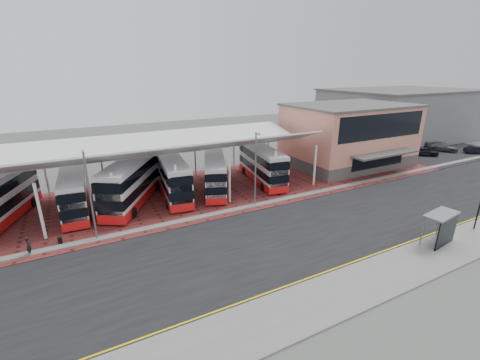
{
  "coord_description": "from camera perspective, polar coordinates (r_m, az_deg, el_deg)",
  "views": [
    {
      "loc": [
        -14.4,
        -21.59,
        14.13
      ],
      "look_at": [
        0.82,
        7.56,
        2.77
      ],
      "focal_mm": 24.0,
      "sensor_mm": 36.0,
      "label": 1
    }
  ],
  "objects": [
    {
      "name": "pedestrian",
      "position": [
        30.95,
        -33.42,
        -9.75
      ],
      "size": [
        0.48,
        0.64,
        1.6
      ],
      "primitive_type": "imported",
      "rotation": [
        0.0,
        0.0,
        1.75
      ],
      "color": "black",
      "rests_on": "forecourt"
    },
    {
      "name": "bus_5",
      "position": [
        42.16,
        3.9,
        2.75
      ],
      "size": [
        4.3,
        11.32,
        4.55
      ],
      "rotation": [
        0.0,
        0.0,
        -0.16
      ],
      "color": "silver",
      "rests_on": "forecourt"
    },
    {
      "name": "yellow_line_near",
      "position": [
        24.88,
        14.58,
        -16.17
      ],
      "size": [
        120.0,
        0.12,
        0.01
      ],
      "primitive_type": "cube",
      "color": "#EACB00",
      "rests_on": "road"
    },
    {
      "name": "lamp_east",
      "position": [
        33.77,
        2.79,
        2.23
      ],
      "size": [
        0.16,
        0.9,
        8.07
      ],
      "color": "slate",
      "rests_on": "ground"
    },
    {
      "name": "carpark_car_b",
      "position": [
        69.09,
        32.22,
        5.03
      ],
      "size": [
        4.67,
        5.53,
        1.52
      ],
      "primitive_type": "imported",
      "rotation": [
        0.0,
        0.0,
        0.59
      ],
      "color": "#45484C",
      "rests_on": "carpark_surface"
    },
    {
      "name": "bus_3",
      "position": [
        37.89,
        -11.91,
        0.43
      ],
      "size": [
        3.74,
        11.11,
        4.49
      ],
      "rotation": [
        0.0,
        0.0,
        -0.11
      ],
      "color": "silver",
      "rests_on": "forecourt"
    },
    {
      "name": "carpark_car_a",
      "position": [
        63.77,
        29.89,
        4.5
      ],
      "size": [
        4.67,
        4.23,
        1.54
      ],
      "primitive_type": "imported",
      "rotation": [
        0.0,
        0.0,
        0.9
      ],
      "color": "black",
      "rests_on": "carpark_surface"
    },
    {
      "name": "sidewalk",
      "position": [
        23.74,
        17.94,
        -18.33
      ],
      "size": [
        120.0,
        4.0,
        0.14
      ],
      "primitive_type": "cube",
      "color": "slate",
      "rests_on": "ground"
    },
    {
      "name": "warehouse",
      "position": [
        77.8,
        26.57,
        10.48
      ],
      "size": [
        30.5,
        20.5,
        10.25
      ],
      "color": "slate",
      "rests_on": "ground"
    },
    {
      "name": "bus_shelter",
      "position": [
        32.0,
        32.63,
        -6.75
      ],
      "size": [
        3.55,
        1.99,
        2.71
      ],
      "rotation": [
        0.0,
        0.0,
        0.13
      ],
      "color": "black",
      "rests_on": "sidewalk"
    },
    {
      "name": "bus_1",
      "position": [
        37.15,
        -27.34,
        -1.97
      ],
      "size": [
        2.91,
        10.3,
        4.21
      ],
      "rotation": [
        0.0,
        0.0,
        -0.05
      ],
      "color": "silver",
      "rests_on": "forecourt"
    },
    {
      "name": "suitcase",
      "position": [
        31.67,
        -29.35,
        -9.4
      ],
      "size": [
        0.34,
        0.24,
        0.57
      ],
      "primitive_type": "cube",
      "color": "black",
      "rests_on": "forecourt"
    },
    {
      "name": "forecourt",
      "position": [
        40.79,
        -2.06,
        -1.17
      ],
      "size": [
        72.0,
        16.0,
        0.06
      ],
      "primitive_type": "cube",
      "color": "maroon",
      "rests_on": "ground"
    },
    {
      "name": "canopy",
      "position": [
        37.44,
        -13.97,
        5.64
      ],
      "size": [
        37.0,
        11.63,
        7.07
      ],
      "color": "white",
      "rests_on": "ground"
    },
    {
      "name": "road",
      "position": [
        28.82,
        6.56,
        -10.41
      ],
      "size": [
        120.0,
        14.0,
        0.02
      ],
      "primitive_type": "cube",
      "color": "black",
      "rests_on": "ground"
    },
    {
      "name": "north_kerb",
      "position": [
        34.31,
        -0.16,
        -5.13
      ],
      "size": [
        120.0,
        0.8,
        0.14
      ],
      "primitive_type": "cube",
      "color": "slate",
      "rests_on": "ground"
    },
    {
      "name": "carpark_surface",
      "position": [
        67.88,
        33.27,
        3.94
      ],
      "size": [
        22.0,
        10.0,
        0.08
      ],
      "primitive_type": "cube",
      "color": "black",
      "rests_on": "ground"
    },
    {
      "name": "yellow_line_far",
      "position": [
        25.06,
        14.11,
        -15.85
      ],
      "size": [
        120.0,
        0.12,
        0.01
      ],
      "primitive_type": "cube",
      "color": "#EACB00",
      "rests_on": "road"
    },
    {
      "name": "bus_2",
      "position": [
        36.97,
        -18.62,
        -0.32
      ],
      "size": [
        8.41,
        11.63,
        4.9
      ],
      "rotation": [
        0.0,
        0.0,
        -0.53
      ],
      "color": "silver",
      "rests_on": "forecourt"
    },
    {
      "name": "carpark_car_c",
      "position": [
        70.54,
        36.43,
        4.36
      ],
      "size": [
        3.98,
        2.98,
        1.25
      ],
      "primitive_type": "imported",
      "rotation": [
        0.0,
        0.0,
        1.07
      ],
      "color": "black",
      "rests_on": "carpark_surface"
    },
    {
      "name": "terminal",
      "position": [
        52.44,
        18.77,
        7.65
      ],
      "size": [
        18.4,
        14.4,
        9.25
      ],
      "color": "#4E4B49",
      "rests_on": "ground"
    },
    {
      "name": "bus_4",
      "position": [
        38.88,
        -4.51,
        1.03
      ],
      "size": [
        5.9,
        10.28,
        4.18
      ],
      "rotation": [
        0.0,
        0.0,
        -0.38
      ],
      "color": "silver",
      "rests_on": "forecourt"
    },
    {
      "name": "lamp_west",
      "position": [
        29.53,
        -25.15,
        -2.15
      ],
      "size": [
        0.16,
        0.9,
        8.07
      ],
      "color": "slate",
      "rests_on": "ground"
    },
    {
      "name": "ground",
      "position": [
        29.55,
        5.46,
        -9.6
      ],
      "size": [
        140.0,
        140.0,
        0.0
      ],
      "primitive_type": "plane",
      "color": "#4B4E49"
    }
  ]
}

